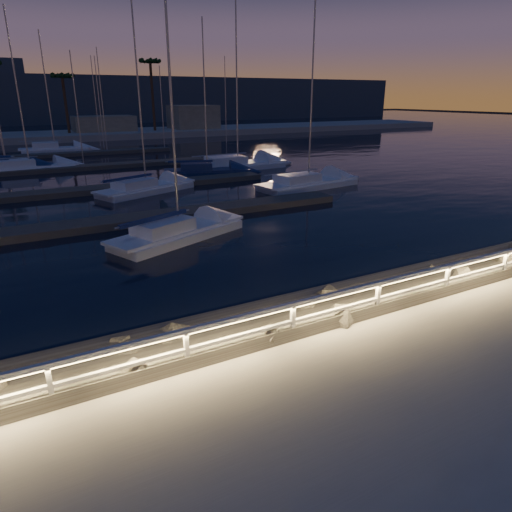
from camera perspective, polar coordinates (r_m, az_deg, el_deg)
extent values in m
plane|color=#A7A297|center=(13.67, 11.67, -8.01)|extent=(400.00, 400.00, 0.00)
cube|color=#A7A297|center=(12.20, 19.33, -12.93)|extent=(240.00, 5.00, 0.20)
cube|color=slate|center=(14.84, 7.87, -6.77)|extent=(240.00, 3.45, 1.29)
plane|color=black|center=(89.73, -24.09, 13.47)|extent=(320.00, 320.00, 0.00)
plane|color=black|center=(14.26, 11.34, -12.30)|extent=(400.00, 400.00, 0.00)
cube|color=white|center=(10.74, -24.32, -14.61)|extent=(0.11, 0.11, 1.00)
cube|color=white|center=(11.18, -8.66, -11.51)|extent=(0.11, 0.11, 1.00)
cube|color=white|center=(12.35, 4.61, -8.16)|extent=(0.11, 0.11, 1.00)
cube|color=white|center=(14.08, 14.95, -5.19)|extent=(0.11, 0.11, 1.00)
cube|color=white|center=(16.18, 22.75, -2.82)|extent=(0.11, 0.11, 1.00)
cube|color=white|center=(18.53, 28.65, -0.98)|extent=(0.11, 0.11, 1.00)
cube|color=white|center=(13.25, 11.96, -4.16)|extent=(44.00, 0.12, 0.12)
cube|color=white|center=(13.45, 11.81, -6.12)|extent=(44.00, 0.09, 0.09)
cube|color=#E1B865|center=(13.26, 11.99, -4.51)|extent=(44.00, 0.04, 0.03)
sphere|color=slate|center=(21.94, 27.31, -0.23)|extent=(0.74, 0.74, 0.74)
sphere|color=slate|center=(13.60, -9.95, -9.84)|extent=(0.99, 0.99, 0.99)
cube|color=#5B534B|center=(27.19, -10.49, 5.05)|extent=(22.00, 2.00, 0.40)
cube|color=#5B534B|center=(36.62, -15.57, 8.34)|extent=(22.00, 2.00, 0.40)
cube|color=#5B534B|center=(48.25, -19.05, 10.53)|extent=(22.00, 2.00, 0.40)
cube|color=#5B534B|center=(60.02, -21.19, 11.85)|extent=(22.00, 2.00, 0.40)
cube|color=#A7A297|center=(83.74, -23.71, 13.48)|extent=(160.00, 14.00, 1.20)
cube|color=gray|center=(85.77, -18.45, 15.21)|extent=(10.00, 6.00, 3.00)
cube|color=gray|center=(89.18, -7.85, 16.63)|extent=(8.00, 7.00, 4.60)
cylinder|color=#4F3925|center=(82.73, -22.69, 17.12)|extent=(0.44, 0.44, 9.00)
cylinder|color=#4F3925|center=(84.60, -12.81, 18.95)|extent=(0.44, 0.44, 11.50)
cube|color=#323D4D|center=(139.35, -26.50, 16.61)|extent=(220.00, 30.00, 14.00)
cube|color=white|center=(23.25, -9.59, 2.52)|extent=(7.40, 4.87, 0.55)
cube|color=white|center=(23.15, -9.64, 3.34)|extent=(7.81, 4.77, 0.15)
cube|color=white|center=(22.45, -11.54, 3.64)|extent=(3.20, 2.68, 0.65)
cylinder|color=#9F9EA3|center=(22.27, -10.58, 18.88)|extent=(0.12, 0.12, 12.22)
cylinder|color=#9F9EA3|center=(22.02, -12.60, 4.61)|extent=(4.09, 1.76, 0.08)
cube|color=white|center=(35.04, -13.52, 7.95)|extent=(7.67, 5.03, 0.53)
cube|color=white|center=(34.98, -13.56, 8.49)|extent=(8.09, 4.93, 0.14)
cube|color=white|center=(34.32, -14.94, 8.74)|extent=(3.32, 2.77, 0.62)
cylinder|color=#9F9EA3|center=(34.40, -14.44, 19.04)|extent=(0.11, 0.11, 12.66)
cylinder|color=#9F9EA3|center=(33.95, -15.70, 9.38)|extent=(4.24, 1.81, 0.08)
cube|color=navy|center=(42.07, -6.09, 10.23)|extent=(7.46, 4.60, 0.51)
cube|color=navy|center=(42.02, -6.10, 10.66)|extent=(7.89, 4.46, 0.14)
cube|color=navy|center=(41.93, -7.49, 11.04)|extent=(3.19, 2.59, 0.60)
cylinder|color=#9F9EA3|center=(41.54, -6.43, 19.19)|extent=(0.11, 0.11, 12.28)
cylinder|color=#9F9EA3|center=(41.86, -8.20, 11.64)|extent=(4.19, 1.56, 0.07)
cube|color=white|center=(36.26, 6.55, 8.74)|extent=(8.57, 3.81, 0.55)
cube|color=white|center=(36.20, 6.57, 9.28)|extent=(9.20, 3.49, 0.15)
cube|color=white|center=(35.38, 5.19, 9.68)|extent=(3.46, 2.47, 0.66)
cylinder|color=#9F9EA3|center=(35.66, 7.04, 20.89)|extent=(0.12, 0.12, 14.37)
cylinder|color=#9F9EA3|center=(34.92, 4.50, 10.41)|extent=(5.14, 0.75, 0.08)
cube|color=navy|center=(49.71, -28.64, 9.41)|extent=(7.80, 4.24, 0.58)
cube|color=navy|center=(49.66, -28.71, 9.83)|extent=(8.31, 4.03, 0.16)
cube|color=white|center=(48.67, -26.37, 9.60)|extent=(7.97, 3.27, 0.56)
cube|color=white|center=(48.63, -26.43, 10.01)|extent=(8.58, 2.95, 0.15)
cube|color=white|center=(48.45, -27.76, 10.21)|extent=(3.18, 2.20, 0.66)
cylinder|color=#9F9EA3|center=(48.22, -27.70, 18.01)|extent=(0.12, 0.12, 13.48)
cylinder|color=#9F9EA3|center=(48.34, -28.49, 10.69)|extent=(4.84, 0.52, 0.08)
cube|color=white|center=(45.46, -2.29, 11.00)|extent=(9.41, 3.57, 0.62)
cube|color=white|center=(45.40, -2.29, 11.50)|extent=(10.16, 3.15, 0.17)
cube|color=white|center=(44.74, -3.77, 11.86)|extent=(3.72, 2.50, 0.73)
cylinder|color=#9F9EA3|center=(45.01, -2.44, 21.83)|extent=(0.14, 0.14, 16.08)
cylinder|color=#9F9EA3|center=(44.37, -4.53, 12.52)|extent=(5.79, 0.39, 0.09)
cube|color=white|center=(64.30, -23.76, 11.91)|extent=(7.91, 3.15, 0.60)
cube|color=white|center=(64.26, -23.81, 12.24)|extent=(8.52, 2.81, 0.16)
cube|color=white|center=(64.21, -24.83, 12.45)|extent=(3.14, 2.15, 0.71)
cylinder|color=#9F9EA3|center=(63.95, -24.67, 18.28)|extent=(0.13, 0.13, 13.43)
cylinder|color=#9F9EA3|center=(64.17, -25.39, 12.86)|extent=(4.83, 0.45, 0.09)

